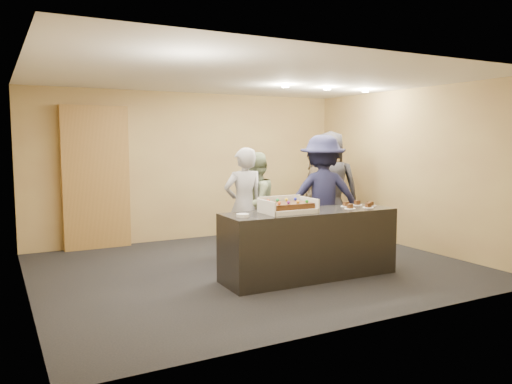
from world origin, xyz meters
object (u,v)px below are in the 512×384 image
at_px(storage_cabinet, 96,178).
at_px(sheet_cake, 288,205).
at_px(plate_stack, 243,215).
at_px(serving_counter, 309,244).
at_px(cake_box, 287,209).
at_px(person_dark_suit, 330,187).
at_px(person_sage_man, 254,206).
at_px(person_navy_man, 322,196).
at_px(person_brown_extra, 316,196).
at_px(person_server_grey, 244,206).

height_order(storage_cabinet, sheet_cake, storage_cabinet).
distance_m(sheet_cake, plate_stack, 0.69).
distance_m(serving_counter, cake_box, 0.60).
xyz_separation_m(plate_stack, person_dark_suit, (2.62, 1.77, 0.08)).
bearing_deg(sheet_cake, person_sage_man, 81.46).
bearing_deg(person_navy_man, person_brown_extra, -94.35).
distance_m(serving_counter, person_server_grey, 1.28).
bearing_deg(storage_cabinet, plate_stack, -70.82).
height_order(cake_box, person_server_grey, person_server_grey).
xyz_separation_m(sheet_cake, person_navy_man, (1.20, 0.92, -0.04)).
bearing_deg(person_sage_man, person_server_grey, -3.35).
relative_size(cake_box, person_brown_extra, 0.39).
bearing_deg(cake_box, person_navy_man, 36.58).
height_order(serving_counter, cake_box, cake_box).
bearing_deg(person_brown_extra, person_navy_man, 19.19).
xyz_separation_m(person_server_grey, person_brown_extra, (1.69, 0.57, 0.00)).
bearing_deg(sheet_cake, person_dark_suit, 41.47).
relative_size(person_server_grey, person_brown_extra, 1.00).
relative_size(cake_box, person_dark_suit, 0.34).
bearing_deg(person_server_grey, cake_box, 96.63).
height_order(person_server_grey, person_brown_extra, person_brown_extra).
height_order(storage_cabinet, person_server_grey, storage_cabinet).
bearing_deg(person_server_grey, serving_counter, 112.81).
relative_size(serving_counter, sheet_cake, 4.19).
distance_m(person_sage_man, person_navy_man, 1.09).
height_order(person_server_grey, person_sage_man, person_server_grey).
height_order(plate_stack, person_server_grey, person_server_grey).
relative_size(person_navy_man, person_brown_extra, 1.11).
distance_m(cake_box, sheet_cake, 0.06).
bearing_deg(person_server_grey, person_navy_man, 173.07).
bearing_deg(sheet_cake, plate_stack, -175.23).
xyz_separation_m(cake_box, person_brown_extra, (1.63, 1.69, -0.08)).
bearing_deg(person_navy_man, serving_counter, 70.50).
height_order(serving_counter, person_dark_suit, person_dark_suit).
height_order(plate_stack, person_dark_suit, person_dark_suit).
bearing_deg(serving_counter, person_server_grey, 111.02).
height_order(person_server_grey, person_navy_man, person_navy_man).
height_order(cake_box, person_sage_man, person_sage_man).
xyz_separation_m(person_server_grey, person_dark_suit, (2.01, 0.57, 0.13)).
bearing_deg(plate_stack, person_dark_suit, 34.00).
xyz_separation_m(storage_cabinet, person_sage_man, (2.02, -1.90, -0.38)).
relative_size(storage_cabinet, cake_box, 3.58).
relative_size(plate_stack, person_brown_extra, 0.09).
distance_m(storage_cabinet, person_dark_suit, 4.05).
distance_m(serving_counter, plate_stack, 1.13).
height_order(person_sage_man, person_brown_extra, person_brown_extra).
distance_m(storage_cabinet, plate_stack, 3.47).
distance_m(person_server_grey, person_navy_man, 1.29).
height_order(plate_stack, person_brown_extra, person_brown_extra).
xyz_separation_m(person_server_grey, person_navy_man, (1.27, -0.22, 0.09)).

